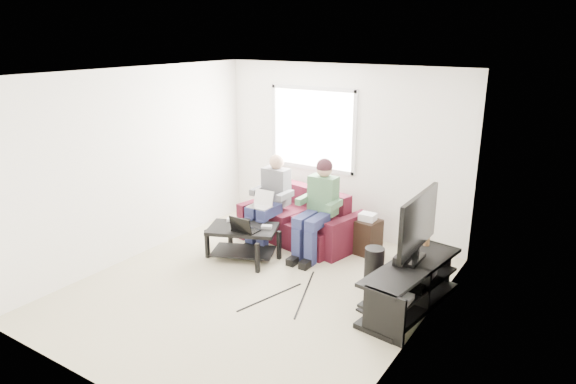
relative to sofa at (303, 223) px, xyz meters
The scene contains 26 objects.
floor 1.63m from the sofa, 80.52° to the right, with size 4.50×4.50×0.00m, color beige.
ceiling 2.81m from the sofa, 80.52° to the right, with size 4.50×4.50×0.00m, color white.
wall_back 1.23m from the sofa, 68.47° to the left, with size 4.50×4.50×0.00m, color white.
wall_front 3.97m from the sofa, 86.06° to the right, with size 4.50×4.50×0.00m, color white.
wall_left 2.55m from the sofa, 137.68° to the right, with size 4.50×4.50×0.00m, color white.
wall_right 2.94m from the sofa, 34.92° to the right, with size 4.50×4.50×0.00m, color white.
window 1.48m from the sofa, 109.92° to the left, with size 1.48×0.04×1.28m.
sofa is the anchor object (origin of this frame).
person_left 0.64m from the sofa, 145.31° to the right, with size 0.40×0.71×1.32m.
person_right 0.68m from the sofa, 32.75° to the right, with size 0.40×0.71×1.36m.
laptop_silver 0.77m from the sofa, 127.26° to the right, with size 0.32×0.22×0.24m, color silver, non-canonical shape.
coffee_table 1.04m from the sofa, 111.99° to the right, with size 1.08×0.89×0.46m.
laptop_black 1.12m from the sofa, 104.48° to the right, with size 0.34×0.24×0.24m, color black, non-canonical shape.
controller_a 1.10m from the sofa, 128.38° to the right, with size 0.14×0.09×0.04m, color silver.
controller_b 0.95m from the sofa, 121.94° to the right, with size 0.14×0.09×0.04m, color black.
controller_c 0.84m from the sofa, 96.31° to the right, with size 0.14×0.09×0.04m, color gray.
tv_stand 2.26m from the sofa, 25.96° to the right, with size 0.70×1.66×0.53m.
tv 2.32m from the sofa, 23.67° to the right, with size 0.12×1.10×0.81m.
soundbar 2.13m from the sofa, 24.95° to the right, with size 0.12×0.50×0.10m, color black.
drink_cup 2.04m from the sofa, 10.29° to the right, with size 0.08×0.08×0.12m, color #A67747.
console_white 2.46m from the sofa, 34.35° to the right, with size 0.30×0.22×0.06m, color silver.
console_grey 2.15m from the sofa, 18.75° to the right, with size 0.34×0.26×0.08m, color gray.
console_black 2.28m from the sofa, 27.09° to the right, with size 0.38×0.30×0.07m, color black.
subwoofer 1.71m from the sofa, 28.43° to the right, with size 0.24×0.24×0.54m, color black.
keyboard_floor 2.10m from the sofa, 35.83° to the right, with size 0.14×0.43×0.02m, color black.
end_table 0.99m from the sofa, ahead, with size 0.34×0.34×0.60m.
Camera 1 is at (3.45, -4.58, 3.03)m, focal length 32.00 mm.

